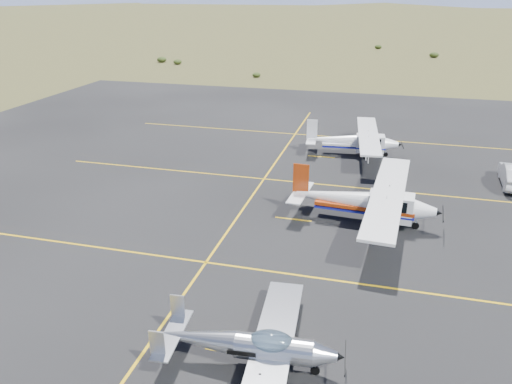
% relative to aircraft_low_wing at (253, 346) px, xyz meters
% --- Properties ---
extents(ground, '(1600.00, 1600.00, 0.00)m').
position_rel_aircraft_low_wing_xyz_m(ground, '(2.16, 3.95, -0.85)').
color(ground, '#383D1C').
rests_on(ground, ground).
extents(apron, '(72.00, 72.00, 0.02)m').
position_rel_aircraft_low_wing_xyz_m(apron, '(2.16, 10.95, -0.85)').
color(apron, black).
rests_on(apron, ground).
extents(aircraft_low_wing, '(5.91, 8.22, 1.78)m').
position_rel_aircraft_low_wing_xyz_m(aircraft_low_wing, '(0.00, 0.00, 0.00)').
color(aircraft_low_wing, silver).
rests_on(aircraft_low_wing, apron).
extents(aircraft_cessna, '(6.84, 11.40, 2.88)m').
position_rel_aircraft_low_wing_xyz_m(aircraft_cessna, '(2.84, 12.09, 0.43)').
color(aircraft_cessna, white).
rests_on(aircraft_cessna, apron).
extents(aircraft_plain, '(6.11, 10.15, 2.56)m').
position_rel_aircraft_low_wing_xyz_m(aircraft_plain, '(1.37, 23.48, 0.29)').
color(aircraft_plain, white).
rests_on(aircraft_plain, apron).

